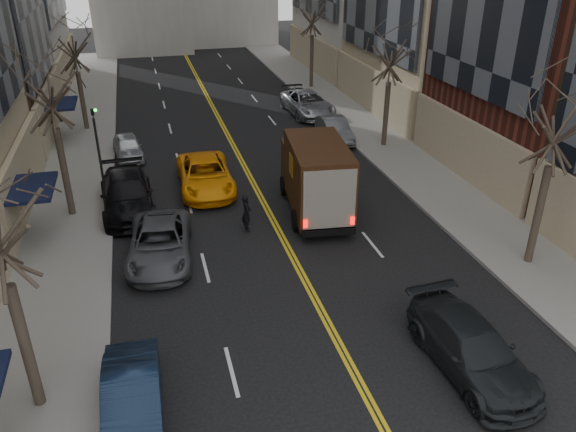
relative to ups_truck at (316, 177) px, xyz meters
name	(u,v)px	position (x,y,z in m)	size (l,w,h in m)	color
sidewalk_left	(78,162)	(-11.11, 9.38, -1.67)	(4.00, 66.00, 0.15)	slate
sidewalk_right	(374,135)	(6.89, 9.38, -1.67)	(4.00, 66.00, 0.15)	slate
tree_lf_mid	(45,72)	(-10.91, 2.38, 4.85)	(3.20, 3.20, 8.91)	#382D23
tree_lf_far	(72,36)	(-10.91, 15.38, 4.28)	(3.20, 3.20, 8.12)	#382D23
tree_rt_near	(563,103)	(6.69, -6.62, 4.71)	(3.20, 3.20, 8.71)	#382D23
tree_rt_mid	(392,42)	(6.69, 7.38, 4.42)	(3.20, 3.20, 8.32)	#382D23
tree_rt_far	(313,3)	(6.69, 22.38, 4.99)	(3.20, 3.20, 9.11)	#382D23
traffic_signal	(97,141)	(-9.50, 4.37, 1.07)	(0.29, 0.26, 4.70)	black
ups_truck	(316,177)	(0.00, 0.00, 0.00)	(3.15, 6.57, 3.47)	black
observer_sedan	(471,348)	(1.26, -11.30, -1.01)	(2.29, 5.20, 1.49)	black
taxi	(205,175)	(-4.58, 3.86, -0.97)	(2.58, 5.59, 1.55)	#FF9D0A
pedestrian	(247,213)	(-3.43, -1.01, -0.90)	(0.62, 0.41, 1.70)	black
parked_lf_b	(133,400)	(-8.41, -10.80, -1.05)	(1.49, 4.27, 1.41)	#101C32
parked_lf_c	(160,243)	(-7.21, -2.52, -1.03)	(2.39, 5.19, 1.44)	#4A4C52
parked_lf_d	(127,194)	(-8.41, 2.34, -0.92)	(2.31, 5.68, 1.65)	black
parked_lf_e	(128,147)	(-8.31, 9.51, -1.11)	(1.52, 3.77, 1.28)	#B9BCC1
parked_rt_a	(335,130)	(4.19, 9.31, -1.05)	(1.48, 4.23, 1.39)	#53575B
parked_rt_b	(308,103)	(4.19, 15.14, -0.94)	(2.67, 5.79, 1.61)	#AFB1B7
parked_rt_c	(299,100)	(4.03, 16.75, -1.09)	(1.85, 4.55, 1.32)	black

